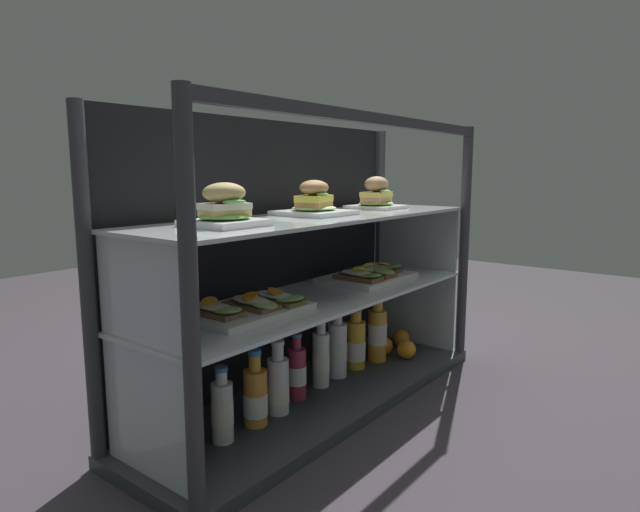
{
  "coord_description": "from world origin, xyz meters",
  "views": [
    {
      "loc": [
        -1.31,
        -1.03,
        0.75
      ],
      "look_at": [
        0.0,
        0.0,
        0.48
      ],
      "focal_mm": 30.38,
      "sensor_mm": 36.0,
      "label": 1
    }
  ],
  "objects_px": {
    "open_sandwich_tray_right_of_center": "(248,307)",
    "juice_bottle_front_middle": "(377,333)",
    "orange_fruit_near_left_post": "(406,349)",
    "orange_fruit_rolled_forward": "(401,338)",
    "juice_bottle_front_fourth": "(356,344)",
    "juice_bottle_back_right": "(222,410)",
    "juice_bottle_back_center": "(337,348)",
    "juice_bottle_front_second": "(297,372)",
    "juice_bottle_near_post": "(321,358)",
    "plated_roll_sandwich_near_right_corner": "(314,202)",
    "juice_bottle_tucked_behind": "(256,397)",
    "juice_bottle_front_right_end": "(278,385)",
    "orange_fruit_beside_bottles": "(384,346)",
    "plated_roll_sandwich_left_of_center": "(225,210)",
    "juice_bottle_front_left_end": "(190,427)",
    "open_sandwich_tray_far_right": "(370,274)",
    "plated_roll_sandwich_right_of_center": "(376,196)"
  },
  "relations": [
    {
      "from": "juice_bottle_tucked_behind",
      "to": "juice_bottle_back_center",
      "type": "xyz_separation_m",
      "value": [
        0.44,
        0.04,
        0.02
      ]
    },
    {
      "from": "open_sandwich_tray_right_of_center",
      "to": "juice_bottle_back_center",
      "type": "height_order",
      "value": "open_sandwich_tray_right_of_center"
    },
    {
      "from": "juice_bottle_front_second",
      "to": "juice_bottle_near_post",
      "type": "distance_m",
      "value": 0.12
    },
    {
      "from": "plated_roll_sandwich_left_of_center",
      "to": "juice_bottle_back_center",
      "type": "xyz_separation_m",
      "value": [
        0.54,
        0.05,
        -0.51
      ]
    },
    {
      "from": "plated_roll_sandwich_near_right_corner",
      "to": "orange_fruit_rolled_forward",
      "type": "xyz_separation_m",
      "value": [
        0.54,
        -0.01,
        -0.57
      ]
    },
    {
      "from": "plated_roll_sandwich_right_of_center",
      "to": "open_sandwich_tray_right_of_center",
      "type": "bearing_deg",
      "value": -178.49
    },
    {
      "from": "plated_roll_sandwich_near_right_corner",
      "to": "juice_bottle_front_right_end",
      "type": "distance_m",
      "value": 0.57
    },
    {
      "from": "juice_bottle_front_fourth",
      "to": "orange_fruit_rolled_forward",
      "type": "xyz_separation_m",
      "value": [
        0.31,
        -0.01,
        -0.05
      ]
    },
    {
      "from": "plated_roll_sandwich_left_of_center",
      "to": "plated_roll_sandwich_near_right_corner",
      "type": "relative_size",
      "value": 0.84
    },
    {
      "from": "plated_roll_sandwich_right_of_center",
      "to": "open_sandwich_tray_right_of_center",
      "type": "relative_size",
      "value": 0.52
    },
    {
      "from": "juice_bottle_front_left_end",
      "to": "juice_bottle_back_right",
      "type": "relative_size",
      "value": 0.95
    },
    {
      "from": "open_sandwich_tray_right_of_center",
      "to": "plated_roll_sandwich_near_right_corner",
      "type": "bearing_deg",
      "value": 2.54
    },
    {
      "from": "open_sandwich_tray_far_right",
      "to": "juice_bottle_back_right",
      "type": "height_order",
      "value": "open_sandwich_tray_far_right"
    },
    {
      "from": "open_sandwich_tray_right_of_center",
      "to": "juice_bottle_front_fourth",
      "type": "bearing_deg",
      "value": 1.29
    },
    {
      "from": "juice_bottle_tucked_behind",
      "to": "juice_bottle_front_second",
      "type": "height_order",
      "value": "juice_bottle_tucked_behind"
    },
    {
      "from": "plated_roll_sandwich_right_of_center",
      "to": "juice_bottle_front_fourth",
      "type": "height_order",
      "value": "plated_roll_sandwich_right_of_center"
    },
    {
      "from": "open_sandwich_tray_right_of_center",
      "to": "juice_bottle_front_fourth",
      "type": "relative_size",
      "value": 1.5
    },
    {
      "from": "plated_roll_sandwich_left_of_center",
      "to": "juice_bottle_front_left_end",
      "type": "distance_m",
      "value": 0.54
    },
    {
      "from": "open_sandwich_tray_right_of_center",
      "to": "juice_bottle_front_left_end",
      "type": "xyz_separation_m",
      "value": [
        -0.22,
        -0.02,
        -0.26
      ]
    },
    {
      "from": "orange_fruit_rolled_forward",
      "to": "juice_bottle_front_right_end",
      "type": "bearing_deg",
      "value": -178.78
    },
    {
      "from": "plated_roll_sandwich_right_of_center",
      "to": "orange_fruit_beside_bottles",
      "type": "xyz_separation_m",
      "value": [
        0.05,
        -0.01,
        -0.58
      ]
    },
    {
      "from": "juice_bottle_front_fourth",
      "to": "juice_bottle_tucked_behind",
      "type": "bearing_deg",
      "value": -176.62
    },
    {
      "from": "orange_fruit_near_left_post",
      "to": "juice_bottle_back_right",
      "type": "bearing_deg",
      "value": 175.37
    },
    {
      "from": "plated_roll_sandwich_near_right_corner",
      "to": "open_sandwich_tray_far_right",
      "type": "height_order",
      "value": "plated_roll_sandwich_near_right_corner"
    },
    {
      "from": "juice_bottle_front_right_end",
      "to": "juice_bottle_front_second",
      "type": "bearing_deg",
      "value": 11.44
    },
    {
      "from": "open_sandwich_tray_right_of_center",
      "to": "juice_bottle_near_post",
      "type": "distance_m",
      "value": 0.41
    },
    {
      "from": "plated_roll_sandwich_near_right_corner",
      "to": "juice_bottle_tucked_behind",
      "type": "xyz_separation_m",
      "value": [
        -0.31,
        -0.03,
        -0.53
      ]
    },
    {
      "from": "juice_bottle_back_right",
      "to": "juice_bottle_front_fourth",
      "type": "height_order",
      "value": "juice_bottle_front_fourth"
    },
    {
      "from": "plated_roll_sandwich_near_right_corner",
      "to": "orange_fruit_rolled_forward",
      "type": "relative_size",
      "value": 2.88
    },
    {
      "from": "juice_bottle_near_post",
      "to": "plated_roll_sandwich_right_of_center",
      "type": "bearing_deg",
      "value": 1.8
    },
    {
      "from": "plated_roll_sandwich_left_of_center",
      "to": "plated_roll_sandwich_right_of_center",
      "type": "distance_m",
      "value": 0.78
    },
    {
      "from": "plated_roll_sandwich_near_right_corner",
      "to": "juice_bottle_near_post",
      "type": "bearing_deg",
      "value": -14.26
    },
    {
      "from": "plated_roll_sandwich_near_right_corner",
      "to": "juice_bottle_back_center",
      "type": "bearing_deg",
      "value": 1.13
    },
    {
      "from": "juice_bottle_front_left_end",
      "to": "orange_fruit_near_left_post",
      "type": "bearing_deg",
      "value": -4.26
    },
    {
      "from": "juice_bottle_back_center",
      "to": "orange_fruit_near_left_post",
      "type": "distance_m",
      "value": 0.33
    },
    {
      "from": "juice_bottle_front_left_end",
      "to": "juice_bottle_front_right_end",
      "type": "bearing_deg",
      "value": -0.22
    },
    {
      "from": "juice_bottle_back_right",
      "to": "juice_bottle_back_center",
      "type": "xyz_separation_m",
      "value": [
        0.56,
        0.03,
        0.01
      ]
    },
    {
      "from": "plated_roll_sandwich_near_right_corner",
      "to": "orange_fruit_near_left_post",
      "type": "distance_m",
      "value": 0.73
    },
    {
      "from": "juice_bottle_front_left_end",
      "to": "juice_bottle_front_right_end",
      "type": "relative_size",
      "value": 0.89
    },
    {
      "from": "plated_roll_sandwich_left_of_center",
      "to": "juice_bottle_back_right",
      "type": "relative_size",
      "value": 0.84
    },
    {
      "from": "juice_bottle_front_left_end",
      "to": "orange_fruit_near_left_post",
      "type": "xyz_separation_m",
      "value": [
        0.97,
        -0.07,
        -0.04
      ]
    },
    {
      "from": "juice_bottle_front_fourth",
      "to": "plated_roll_sandwich_right_of_center",
      "type": "bearing_deg",
      "value": 2.43
    },
    {
      "from": "juice_bottle_front_second",
      "to": "juice_bottle_front_fourth",
      "type": "height_order",
      "value": "juice_bottle_front_fourth"
    },
    {
      "from": "open_sandwich_tray_right_of_center",
      "to": "juice_bottle_front_middle",
      "type": "xyz_separation_m",
      "value": [
        0.66,
        -0.01,
        -0.23
      ]
    },
    {
      "from": "orange_fruit_near_left_post",
      "to": "orange_fruit_rolled_forward",
      "type": "relative_size",
      "value": 1.0
    },
    {
      "from": "orange_fruit_beside_bottles",
      "to": "juice_bottle_front_fourth",
      "type": "bearing_deg",
      "value": 177.36
    },
    {
      "from": "juice_bottle_tucked_behind",
      "to": "orange_fruit_rolled_forward",
      "type": "xyz_separation_m",
      "value": [
        0.85,
        0.02,
        -0.05
      ]
    },
    {
      "from": "open_sandwich_tray_right_of_center",
      "to": "plated_roll_sandwich_right_of_center",
      "type": "bearing_deg",
      "value": 1.51
    },
    {
      "from": "open_sandwich_tray_right_of_center",
      "to": "open_sandwich_tray_far_right",
      "type": "distance_m",
      "value": 0.6
    },
    {
      "from": "plated_roll_sandwich_left_of_center",
      "to": "plated_roll_sandwich_near_right_corner",
      "type": "distance_m",
      "value": 0.41
    }
  ]
}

